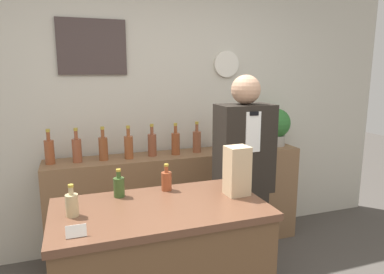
{
  "coord_description": "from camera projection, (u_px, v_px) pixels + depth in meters",
  "views": [
    {
      "loc": [
        -0.73,
        -1.18,
        1.69
      ],
      "look_at": [
        0.08,
        1.15,
        1.21
      ],
      "focal_mm": 32.0,
      "sensor_mm": 36.0,
      "label": 1
    }
  ],
  "objects": [
    {
      "name": "shelf_bottle_2",
      "position": [
        103.0,
        148.0,
        2.91
      ],
      "size": [
        0.08,
        0.08,
        0.29
      ],
      "color": "brown",
      "rests_on": "back_shelf"
    },
    {
      "name": "shelf_bottle_3",
      "position": [
        129.0,
        146.0,
        2.97
      ],
      "size": [
        0.08,
        0.08,
        0.29
      ],
      "color": "brown",
      "rests_on": "back_shelf"
    },
    {
      "name": "back_shelf",
      "position": [
        180.0,
        202.0,
        3.25
      ],
      "size": [
        2.38,
        0.37,
        0.94
      ],
      "color": "brown",
      "rests_on": "ground_plane"
    },
    {
      "name": "shelf_bottle_0",
      "position": [
        49.0,
        151.0,
        2.79
      ],
      "size": [
        0.08,
        0.08,
        0.29
      ],
      "color": "brown",
      "rests_on": "back_shelf"
    },
    {
      "name": "counter_bottle_1",
      "position": [
        119.0,
        186.0,
        2.01
      ],
      "size": [
        0.06,
        0.06,
        0.17
      ],
      "color": "#365224",
      "rests_on": "display_counter"
    },
    {
      "name": "shelf_bottle_5",
      "position": [
        176.0,
        143.0,
        3.11
      ],
      "size": [
        0.08,
        0.08,
        0.29
      ],
      "color": "brown",
      "rests_on": "back_shelf"
    },
    {
      "name": "shelf_bottle_8",
      "position": [
        238.0,
        138.0,
        3.33
      ],
      "size": [
        0.08,
        0.08,
        0.29
      ],
      "color": "brown",
      "rests_on": "back_shelf"
    },
    {
      "name": "shelf_bottle_7",
      "position": [
        218.0,
        139.0,
        3.27
      ],
      "size": [
        0.08,
        0.08,
        0.29
      ],
      "color": "brown",
      "rests_on": "back_shelf"
    },
    {
      "name": "counter_bottle_2",
      "position": [
        166.0,
        180.0,
        2.12
      ],
      "size": [
        0.06,
        0.06,
        0.17
      ],
      "color": "brown",
      "rests_on": "display_counter"
    },
    {
      "name": "shelf_bottle_6",
      "position": [
        197.0,
        141.0,
        3.2
      ],
      "size": [
        0.08,
        0.08,
        0.29
      ],
      "color": "brown",
      "rests_on": "back_shelf"
    },
    {
      "name": "shelf_bottle_4",
      "position": [
        152.0,
        144.0,
        3.06
      ],
      "size": [
        0.08,
        0.08,
        0.29
      ],
      "color": "brown",
      "rests_on": "back_shelf"
    },
    {
      "name": "shelf_bottle_9",
      "position": [
        258.0,
        137.0,
        3.39
      ],
      "size": [
        0.08,
        0.08,
        0.29
      ],
      "color": "brown",
      "rests_on": "back_shelf"
    },
    {
      "name": "price_card_left",
      "position": [
        76.0,
        231.0,
        1.52
      ],
      "size": [
        0.09,
        0.02,
        0.06
      ],
      "color": "white",
      "rests_on": "display_counter"
    },
    {
      "name": "shopkeeper",
      "position": [
        243.0,
        183.0,
        2.66
      ],
      "size": [
        0.42,
        0.26,
        1.66
      ],
      "color": "black",
      "rests_on": "ground_plane"
    },
    {
      "name": "shelf_bottle_1",
      "position": [
        77.0,
        149.0,
        2.85
      ],
      "size": [
        0.08,
        0.08,
        0.29
      ],
      "color": "brown",
      "rests_on": "back_shelf"
    },
    {
      "name": "back_wall",
      "position": [
        154.0,
        107.0,
        3.25
      ],
      "size": [
        5.2,
        0.09,
        2.7
      ],
      "color": "beige",
      "rests_on": "ground_plane"
    },
    {
      "name": "paper_bag",
      "position": [
        237.0,
        171.0,
        2.03
      ],
      "size": [
        0.14,
        0.12,
        0.3
      ],
      "color": "tan",
      "rests_on": "display_counter"
    },
    {
      "name": "counter_bottle_0",
      "position": [
        72.0,
        204.0,
        1.74
      ],
      "size": [
        0.06,
        0.06,
        0.17
      ],
      "color": "tan",
      "rests_on": "display_counter"
    },
    {
      "name": "potted_plant",
      "position": [
        275.0,
        125.0,
        3.48
      ],
      "size": [
        0.3,
        0.3,
        0.38
      ],
      "color": "#9E998E",
      "rests_on": "back_shelf"
    }
  ]
}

